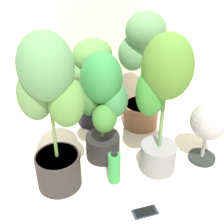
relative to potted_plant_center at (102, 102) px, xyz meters
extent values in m
plane|color=silver|center=(0.01, -0.07, -0.43)|extent=(8.00, 8.00, 0.00)
cylinder|color=black|center=(0.00, 0.01, -0.35)|extent=(0.23, 0.23, 0.17)
cylinder|color=#3E2D18|center=(0.00, 0.01, -0.27)|extent=(0.21, 0.21, 0.02)
cylinder|color=olive|center=(0.00, 0.01, -0.03)|extent=(0.02, 0.02, 0.48)
ellipsoid|color=#2F7D3B|center=(0.00, 0.01, 0.16)|extent=(0.33, 0.33, 0.32)
ellipsoid|color=#3B6F37|center=(-0.07, 0.03, 0.03)|extent=(0.20, 0.19, 0.26)
ellipsoid|color=#397B43|center=(0.08, -0.01, 0.01)|extent=(0.22, 0.23, 0.22)
ellipsoid|color=#3C7A2F|center=(0.01, -0.07, -0.07)|extent=(0.22, 0.22, 0.19)
cylinder|color=#2C2725|center=(-0.29, -0.21, -0.32)|extent=(0.27, 0.27, 0.22)
cylinder|color=#3B281E|center=(-0.29, -0.21, -0.22)|extent=(0.24, 0.24, 0.02)
cylinder|color=olive|center=(-0.29, -0.21, 0.10)|extent=(0.02, 0.02, 0.63)
ellipsoid|color=#548A52|center=(-0.29, -0.21, 0.34)|extent=(0.39, 0.40, 0.35)
ellipsoid|color=#598648|center=(-0.37, -0.19, 0.18)|extent=(0.26, 0.25, 0.28)
ellipsoid|color=#55883D|center=(-0.21, -0.23, 0.15)|extent=(0.24, 0.24, 0.29)
cylinder|color=black|center=(-0.01, 0.45, -0.35)|extent=(0.28, 0.28, 0.17)
cylinder|color=#3B2A20|center=(-0.01, 0.45, -0.27)|extent=(0.25, 0.25, 0.02)
cylinder|color=#6A7349|center=(-0.01, 0.45, -0.03)|extent=(0.02, 0.02, 0.46)
ellipsoid|color=#528840|center=(-0.01, 0.45, 0.14)|extent=(0.41, 0.41, 0.22)
ellipsoid|color=#5B894D|center=(-0.10, 0.47, 0.02)|extent=(0.29, 0.29, 0.18)
ellipsoid|color=#5A8450|center=(0.07, 0.44, 0.01)|extent=(0.27, 0.28, 0.19)
cylinder|color=brown|center=(0.34, 0.35, -0.34)|extent=(0.27, 0.27, 0.19)
cylinder|color=#403624|center=(0.34, 0.35, -0.25)|extent=(0.25, 0.25, 0.02)
cylinder|color=#597E4C|center=(0.34, 0.35, 0.08)|extent=(0.03, 0.03, 0.65)
ellipsoid|color=#54844F|center=(0.34, 0.35, 0.33)|extent=(0.39, 0.38, 0.26)
ellipsoid|color=#568A55|center=(0.26, 0.37, 0.16)|extent=(0.27, 0.27, 0.25)
cylinder|color=gray|center=(0.33, -0.17, -0.34)|extent=(0.23, 0.23, 0.18)
cylinder|color=#472D1F|center=(0.33, -0.17, -0.26)|extent=(0.21, 0.21, 0.02)
cylinder|color=#5A7F48|center=(0.33, -0.17, 0.05)|extent=(0.02, 0.02, 0.60)
ellipsoid|color=#4D7D2B|center=(0.33, -0.17, 0.28)|extent=(0.37, 0.35, 0.38)
ellipsoid|color=#35812C|center=(0.26, -0.14, 0.12)|extent=(0.25, 0.25, 0.30)
cube|color=#262C39|center=(0.17, -0.51, -0.43)|extent=(0.15, 0.09, 0.01)
cube|color=black|center=(0.17, -0.51, -0.42)|extent=(0.12, 0.07, 0.00)
cylinder|color=black|center=(0.66, -0.13, -0.42)|extent=(0.18, 0.18, 0.03)
cylinder|color=#9A989D|center=(0.66, -0.13, -0.33)|extent=(0.02, 0.02, 0.16)
sphere|color=#9A989D|center=(0.66, -0.13, -0.13)|extent=(0.26, 0.26, 0.24)
cylinder|color=green|center=(0.04, -0.24, -0.33)|extent=(0.08, 0.08, 0.21)
cylinder|color=black|center=(0.04, -0.24, -0.22)|extent=(0.04, 0.04, 0.02)
camera|label=1|loc=(-0.17, -1.56, 0.89)|focal=47.22mm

